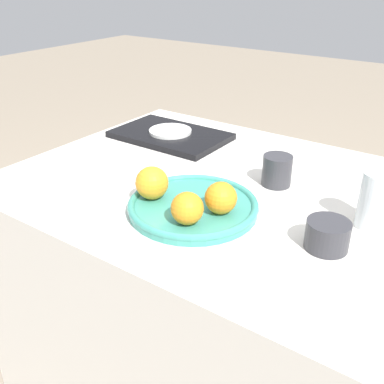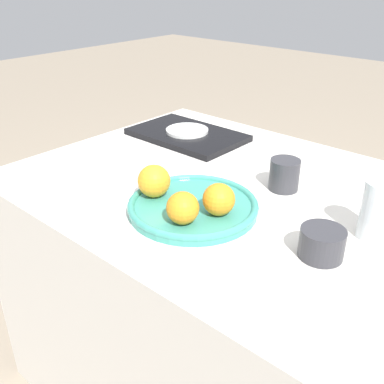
{
  "view_description": "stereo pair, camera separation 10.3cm",
  "coord_description": "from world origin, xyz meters",
  "px_view_note": "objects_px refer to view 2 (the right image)",
  "views": [
    {
      "loc": [
        0.53,
        -0.92,
        1.27
      ],
      "look_at": [
        -0.0,
        -0.17,
        0.8
      ],
      "focal_mm": 42.0,
      "sensor_mm": 36.0,
      "label": 1
    },
    {
      "loc": [
        0.61,
        -0.86,
        1.27
      ],
      "look_at": [
        -0.0,
        -0.17,
        0.8
      ],
      "focal_mm": 42.0,
      "sensor_mm": 36.0,
      "label": 2
    }
  ],
  "objects_px": {
    "orange_1": "(154,181)",
    "water_glass": "(377,210)",
    "fruit_platter": "(192,206)",
    "cup_1": "(322,243)",
    "side_plate": "(187,131)",
    "orange_2": "(183,208)",
    "serving_tray": "(187,135)",
    "cup_2": "(284,175)",
    "orange_0": "(219,199)"
  },
  "relations": [
    {
      "from": "serving_tray",
      "to": "side_plate",
      "type": "relative_size",
      "value": 2.61
    },
    {
      "from": "orange_0",
      "to": "water_glass",
      "type": "distance_m",
      "value": 0.33
    },
    {
      "from": "orange_0",
      "to": "orange_1",
      "type": "distance_m",
      "value": 0.17
    },
    {
      "from": "fruit_platter",
      "to": "orange_1",
      "type": "xyz_separation_m",
      "value": [
        -0.1,
        -0.03,
        0.04
      ]
    },
    {
      "from": "orange_2",
      "to": "water_glass",
      "type": "distance_m",
      "value": 0.4
    },
    {
      "from": "fruit_platter",
      "to": "side_plate",
      "type": "height_order",
      "value": "side_plate"
    },
    {
      "from": "orange_1",
      "to": "water_glass",
      "type": "distance_m",
      "value": 0.5
    },
    {
      "from": "side_plate",
      "to": "cup_1",
      "type": "xyz_separation_m",
      "value": [
        0.65,
        -0.33,
        0.01
      ]
    },
    {
      "from": "fruit_platter",
      "to": "serving_tray",
      "type": "height_order",
      "value": "fruit_platter"
    },
    {
      "from": "serving_tray",
      "to": "cup_1",
      "type": "xyz_separation_m",
      "value": [
        0.65,
        -0.33,
        0.02
      ]
    },
    {
      "from": "fruit_platter",
      "to": "orange_1",
      "type": "height_order",
      "value": "orange_1"
    },
    {
      "from": "fruit_platter",
      "to": "orange_1",
      "type": "distance_m",
      "value": 0.11
    },
    {
      "from": "orange_2",
      "to": "cup_1",
      "type": "distance_m",
      "value": 0.29
    },
    {
      "from": "serving_tray",
      "to": "cup_2",
      "type": "distance_m",
      "value": 0.46
    },
    {
      "from": "water_glass",
      "to": "cup_1",
      "type": "distance_m",
      "value": 0.15
    },
    {
      "from": "serving_tray",
      "to": "side_plate",
      "type": "xyz_separation_m",
      "value": [
        0.0,
        -0.0,
        0.02
      ]
    },
    {
      "from": "orange_2",
      "to": "serving_tray",
      "type": "xyz_separation_m",
      "value": [
        -0.38,
        0.44,
        -0.04
      ]
    },
    {
      "from": "orange_2",
      "to": "water_glass",
      "type": "relative_size",
      "value": 0.55
    },
    {
      "from": "water_glass",
      "to": "cup_1",
      "type": "bearing_deg",
      "value": -109.43
    },
    {
      "from": "side_plate",
      "to": "cup_2",
      "type": "bearing_deg",
      "value": -15.07
    },
    {
      "from": "water_glass",
      "to": "serving_tray",
      "type": "bearing_deg",
      "value": 164.87
    },
    {
      "from": "orange_1",
      "to": "water_glass",
      "type": "relative_size",
      "value": 0.61
    },
    {
      "from": "water_glass",
      "to": "side_plate",
      "type": "bearing_deg",
      "value": 164.87
    },
    {
      "from": "fruit_platter",
      "to": "orange_2",
      "type": "xyz_separation_m",
      "value": [
        0.04,
        -0.08,
        0.04
      ]
    },
    {
      "from": "orange_2",
      "to": "orange_1",
      "type": "bearing_deg",
      "value": 160.92
    },
    {
      "from": "orange_0",
      "to": "cup_2",
      "type": "height_order",
      "value": "orange_0"
    },
    {
      "from": "cup_1",
      "to": "orange_1",
      "type": "bearing_deg",
      "value": -171.37
    },
    {
      "from": "water_glass",
      "to": "cup_1",
      "type": "xyz_separation_m",
      "value": [
        -0.05,
        -0.14,
        -0.03
      ]
    },
    {
      "from": "fruit_platter",
      "to": "serving_tray",
      "type": "relative_size",
      "value": 0.83
    },
    {
      "from": "side_plate",
      "to": "cup_2",
      "type": "relative_size",
      "value": 1.74
    },
    {
      "from": "orange_2",
      "to": "side_plate",
      "type": "distance_m",
      "value": 0.58
    },
    {
      "from": "orange_2",
      "to": "cup_2",
      "type": "xyz_separation_m",
      "value": [
        0.06,
        0.32,
        -0.01
      ]
    },
    {
      "from": "orange_2",
      "to": "serving_tray",
      "type": "height_order",
      "value": "orange_2"
    },
    {
      "from": "orange_0",
      "to": "side_plate",
      "type": "distance_m",
      "value": 0.55
    },
    {
      "from": "orange_1",
      "to": "cup_1",
      "type": "relative_size",
      "value": 0.88
    },
    {
      "from": "fruit_platter",
      "to": "cup_2",
      "type": "xyz_separation_m",
      "value": [
        0.1,
        0.24,
        0.03
      ]
    },
    {
      "from": "orange_1",
      "to": "cup_1",
      "type": "xyz_separation_m",
      "value": [
        0.41,
        0.06,
        -0.03
      ]
    },
    {
      "from": "orange_0",
      "to": "cup_1",
      "type": "distance_m",
      "value": 0.24
    },
    {
      "from": "orange_1",
      "to": "side_plate",
      "type": "height_order",
      "value": "orange_1"
    },
    {
      "from": "orange_0",
      "to": "serving_tray",
      "type": "xyz_separation_m",
      "value": [
        -0.42,
        0.36,
        -0.05
      ]
    },
    {
      "from": "cup_2",
      "to": "orange_1",
      "type": "bearing_deg",
      "value": -125.46
    },
    {
      "from": "orange_0",
      "to": "cup_1",
      "type": "bearing_deg",
      "value": 6.85
    },
    {
      "from": "orange_1",
      "to": "orange_2",
      "type": "height_order",
      "value": "orange_1"
    },
    {
      "from": "orange_1",
      "to": "cup_1",
      "type": "distance_m",
      "value": 0.41
    },
    {
      "from": "orange_2",
      "to": "cup_2",
      "type": "height_order",
      "value": "orange_2"
    },
    {
      "from": "cup_1",
      "to": "orange_2",
      "type": "bearing_deg",
      "value": -158.05
    },
    {
      "from": "orange_1",
      "to": "serving_tray",
      "type": "relative_size",
      "value": 0.21
    },
    {
      "from": "fruit_platter",
      "to": "serving_tray",
      "type": "distance_m",
      "value": 0.5
    },
    {
      "from": "orange_1",
      "to": "side_plate",
      "type": "bearing_deg",
      "value": 122.37
    },
    {
      "from": "fruit_platter",
      "to": "orange_2",
      "type": "distance_m",
      "value": 0.1
    }
  ]
}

